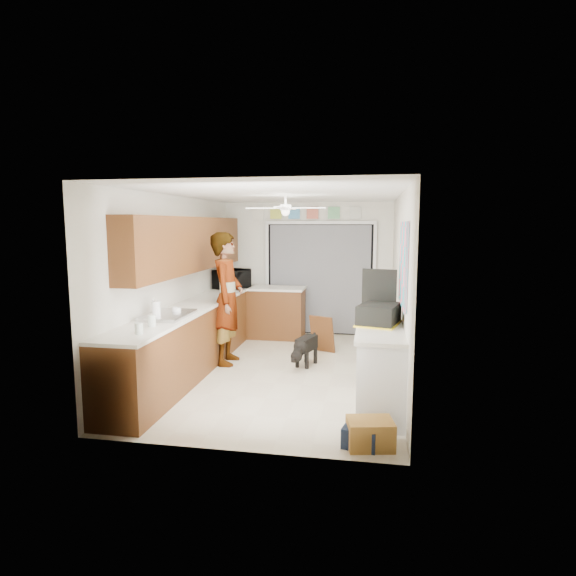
{
  "coord_description": "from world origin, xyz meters",
  "views": [
    {
      "loc": [
        1.24,
        -6.59,
        2.11
      ],
      "look_at": [
        0.0,
        0.4,
        1.15
      ],
      "focal_mm": 30.0,
      "sensor_mm": 36.0,
      "label": 1
    }
  ],
  "objects_px": {
    "cup": "(177,311)",
    "man": "(227,299)",
    "microwave": "(232,279)",
    "cardboard_box": "(370,434)",
    "dog": "(306,349)",
    "navy_crate": "(361,436)",
    "suitcase": "(379,314)",
    "paper_towel_roll": "(156,311)"
  },
  "relations": [
    {
      "from": "microwave",
      "to": "man",
      "type": "distance_m",
      "value": 1.51
    },
    {
      "from": "cup",
      "to": "paper_towel_roll",
      "type": "distance_m",
      "value": 0.38
    },
    {
      "from": "cup",
      "to": "man",
      "type": "height_order",
      "value": "man"
    },
    {
      "from": "microwave",
      "to": "dog",
      "type": "bearing_deg",
      "value": -110.57
    },
    {
      "from": "suitcase",
      "to": "cardboard_box",
      "type": "relative_size",
      "value": 1.28
    },
    {
      "from": "suitcase",
      "to": "cardboard_box",
      "type": "xyz_separation_m",
      "value": [
        -0.07,
        -1.21,
        -0.92
      ]
    },
    {
      "from": "suitcase",
      "to": "dog",
      "type": "bearing_deg",
      "value": 142.25
    },
    {
      "from": "navy_crate",
      "to": "man",
      "type": "xyz_separation_m",
      "value": [
        -2.07,
        2.45,
        0.89
      ]
    },
    {
      "from": "man",
      "to": "cardboard_box",
      "type": "bearing_deg",
      "value": -142.84
    },
    {
      "from": "cup",
      "to": "navy_crate",
      "type": "distance_m",
      "value": 2.91
    },
    {
      "from": "microwave",
      "to": "paper_towel_roll",
      "type": "distance_m",
      "value": 2.91
    },
    {
      "from": "microwave",
      "to": "cardboard_box",
      "type": "xyz_separation_m",
      "value": [
        2.51,
        -3.91,
        -0.98
      ]
    },
    {
      "from": "paper_towel_roll",
      "to": "man",
      "type": "distance_m",
      "value": 1.52
    },
    {
      "from": "suitcase",
      "to": "man",
      "type": "height_order",
      "value": "man"
    },
    {
      "from": "cardboard_box",
      "to": "dog",
      "type": "distance_m",
      "value": 2.7
    },
    {
      "from": "paper_towel_roll",
      "to": "dog",
      "type": "height_order",
      "value": "paper_towel_roll"
    },
    {
      "from": "paper_towel_roll",
      "to": "dog",
      "type": "distance_m",
      "value": 2.38
    },
    {
      "from": "microwave",
      "to": "cup",
      "type": "distance_m",
      "value": 2.55
    },
    {
      "from": "man",
      "to": "dog",
      "type": "height_order",
      "value": "man"
    },
    {
      "from": "suitcase",
      "to": "navy_crate",
      "type": "bearing_deg",
      "value": -83.04
    },
    {
      "from": "suitcase",
      "to": "cardboard_box",
      "type": "height_order",
      "value": "suitcase"
    },
    {
      "from": "cup",
      "to": "suitcase",
      "type": "relative_size",
      "value": 0.21
    },
    {
      "from": "microwave",
      "to": "dog",
      "type": "xyz_separation_m",
      "value": [
        1.55,
        -1.39,
        -0.87
      ]
    },
    {
      "from": "cardboard_box",
      "to": "man",
      "type": "xyz_separation_m",
      "value": [
        -2.15,
        2.45,
        0.86
      ]
    },
    {
      "from": "dog",
      "to": "microwave",
      "type": "bearing_deg",
      "value": 155.16
    },
    {
      "from": "cup",
      "to": "microwave",
      "type": "bearing_deg",
      "value": 90.43
    },
    {
      "from": "cup",
      "to": "man",
      "type": "relative_size",
      "value": 0.06
    },
    {
      "from": "paper_towel_roll",
      "to": "suitcase",
      "type": "xyz_separation_m",
      "value": [
        2.67,
        0.21,
        0.0
      ]
    },
    {
      "from": "cardboard_box",
      "to": "navy_crate",
      "type": "xyz_separation_m",
      "value": [
        -0.08,
        0.0,
        -0.03
      ]
    },
    {
      "from": "man",
      "to": "dog",
      "type": "distance_m",
      "value": 1.41
    },
    {
      "from": "cup",
      "to": "dog",
      "type": "xyz_separation_m",
      "value": [
        1.54,
        1.16,
        -0.74
      ]
    },
    {
      "from": "suitcase",
      "to": "navy_crate",
      "type": "xyz_separation_m",
      "value": [
        -0.15,
        -1.21,
        -0.96
      ]
    },
    {
      "from": "paper_towel_roll",
      "to": "man",
      "type": "bearing_deg",
      "value": 72.76
    },
    {
      "from": "cup",
      "to": "suitcase",
      "type": "bearing_deg",
      "value": -3.45
    },
    {
      "from": "man",
      "to": "paper_towel_roll",
      "type": "bearing_deg",
      "value": 158.67
    },
    {
      "from": "man",
      "to": "navy_crate",
      "type": "bearing_deg",
      "value": -143.96
    },
    {
      "from": "microwave",
      "to": "cup",
      "type": "relative_size",
      "value": 5.41
    },
    {
      "from": "cup",
      "to": "paper_towel_roll",
      "type": "xyz_separation_m",
      "value": [
        -0.11,
        -0.36,
        0.07
      ]
    },
    {
      "from": "navy_crate",
      "to": "man",
      "type": "bearing_deg",
      "value": 130.13
    },
    {
      "from": "cup",
      "to": "man",
      "type": "bearing_deg",
      "value": 72.51
    },
    {
      "from": "microwave",
      "to": "navy_crate",
      "type": "bearing_deg",
      "value": -126.96
    },
    {
      "from": "cup",
      "to": "cardboard_box",
      "type": "xyz_separation_m",
      "value": [
        2.49,
        -1.37,
        -0.85
      ]
    }
  ]
}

